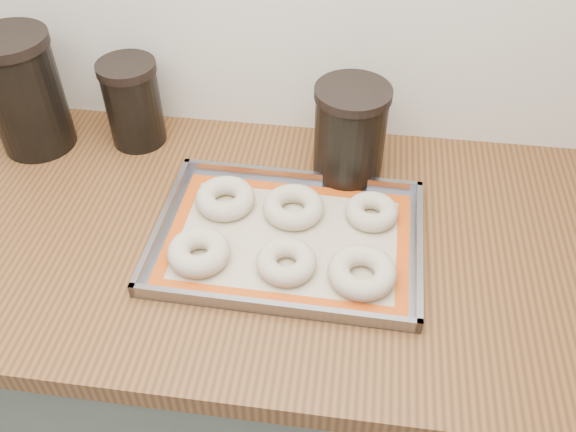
# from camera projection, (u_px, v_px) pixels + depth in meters

# --- Properties ---
(cabinet) EXTENTS (3.00, 0.65, 0.86)m
(cabinet) POSITION_uv_depth(u_px,v_px,m) (208.00, 367.00, 1.42)
(cabinet) COLOR #5B6357
(cabinet) RESTS_ON floor
(countertop) EXTENTS (3.06, 0.68, 0.04)m
(countertop) POSITION_uv_depth(u_px,v_px,m) (186.00, 231.00, 1.11)
(countertop) COLOR brown
(countertop) RESTS_ON cabinet
(baking_tray) EXTENTS (0.47, 0.34, 0.03)m
(baking_tray) POSITION_uv_depth(u_px,v_px,m) (288.00, 238.00, 1.06)
(baking_tray) COLOR gray
(baking_tray) RESTS_ON countertop
(baking_mat) EXTENTS (0.43, 0.30, 0.00)m
(baking_mat) POSITION_uv_depth(u_px,v_px,m) (288.00, 239.00, 1.06)
(baking_mat) COLOR #C6B793
(baking_mat) RESTS_ON baking_tray
(bagel_front_left) EXTENTS (0.13, 0.13, 0.04)m
(bagel_front_left) POSITION_uv_depth(u_px,v_px,m) (199.00, 252.00, 1.01)
(bagel_front_left) COLOR beige
(bagel_front_left) RESTS_ON baking_mat
(bagel_front_mid) EXTENTS (0.11, 0.11, 0.03)m
(bagel_front_mid) POSITION_uv_depth(u_px,v_px,m) (286.00, 262.00, 1.00)
(bagel_front_mid) COLOR beige
(bagel_front_mid) RESTS_ON baking_mat
(bagel_front_right) EXTENTS (0.14, 0.14, 0.04)m
(bagel_front_right) POSITION_uv_depth(u_px,v_px,m) (362.00, 272.00, 0.98)
(bagel_front_right) COLOR beige
(bagel_front_right) RESTS_ON baking_mat
(bagel_back_left) EXTENTS (0.13, 0.13, 0.04)m
(bagel_back_left) POSITION_uv_depth(u_px,v_px,m) (225.00, 198.00, 1.11)
(bagel_back_left) COLOR beige
(bagel_back_left) RESTS_ON baking_mat
(bagel_back_mid) EXTENTS (0.13, 0.13, 0.03)m
(bagel_back_mid) POSITION_uv_depth(u_px,v_px,m) (293.00, 207.00, 1.10)
(bagel_back_mid) COLOR beige
(bagel_back_mid) RESTS_ON baking_mat
(bagel_back_right) EXTENTS (0.10, 0.10, 0.03)m
(bagel_back_right) POSITION_uv_depth(u_px,v_px,m) (372.00, 211.00, 1.09)
(bagel_back_right) COLOR beige
(bagel_back_right) RESTS_ON baking_mat
(canister_left) EXTENTS (0.15, 0.15, 0.24)m
(canister_left) POSITION_uv_depth(u_px,v_px,m) (25.00, 93.00, 1.19)
(canister_left) COLOR black
(canister_left) RESTS_ON countertop
(canister_mid) EXTENTS (0.12, 0.12, 0.18)m
(canister_mid) POSITION_uv_depth(u_px,v_px,m) (133.00, 103.00, 1.22)
(canister_mid) COLOR black
(canister_mid) RESTS_ON countertop
(canister_right) EXTENTS (0.14, 0.14, 0.19)m
(canister_right) POSITION_uv_depth(u_px,v_px,m) (350.00, 132.00, 1.14)
(canister_right) COLOR black
(canister_right) RESTS_ON countertop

